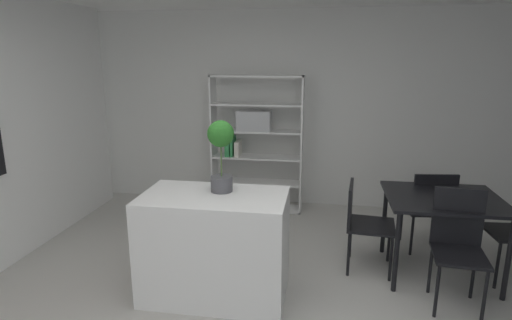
{
  "coord_description": "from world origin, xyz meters",
  "views": [
    {
      "loc": [
        0.5,
        -2.74,
        2.01
      ],
      "look_at": [
        -0.02,
        0.52,
        1.21
      ],
      "focal_mm": 29.25,
      "sensor_mm": 36.0,
      "label": 1
    }
  ],
  "objects_px": {
    "dining_table": "(443,205)",
    "dining_chair_near": "(458,238)",
    "kitchen_island": "(215,245)",
    "potted_plant_on_island": "(221,149)",
    "dining_chair_island_side": "(361,218)",
    "open_bookshelf": "(254,138)",
    "dining_chair_far": "(430,205)"
  },
  "relations": [
    {
      "from": "potted_plant_on_island",
      "to": "kitchen_island",
      "type": "bearing_deg",
      "value": -111.26
    },
    {
      "from": "potted_plant_on_island",
      "to": "dining_chair_island_side",
      "type": "bearing_deg",
      "value": 24.92
    },
    {
      "from": "dining_chair_far",
      "to": "dining_chair_near",
      "type": "bearing_deg",
      "value": 83.55
    },
    {
      "from": "open_bookshelf",
      "to": "dining_chair_far",
      "type": "bearing_deg",
      "value": -26.84
    },
    {
      "from": "dining_table",
      "to": "dining_chair_far",
      "type": "height_order",
      "value": "dining_chair_far"
    },
    {
      "from": "open_bookshelf",
      "to": "dining_table",
      "type": "height_order",
      "value": "open_bookshelf"
    },
    {
      "from": "potted_plant_on_island",
      "to": "dining_chair_near",
      "type": "xyz_separation_m",
      "value": [
        1.97,
        0.1,
        -0.71
      ]
    },
    {
      "from": "kitchen_island",
      "to": "dining_table",
      "type": "relative_size",
      "value": 1.19
    },
    {
      "from": "potted_plant_on_island",
      "to": "dining_table",
      "type": "height_order",
      "value": "potted_plant_on_island"
    },
    {
      "from": "potted_plant_on_island",
      "to": "dining_chair_near",
      "type": "distance_m",
      "value": 2.09
    },
    {
      "from": "dining_chair_near",
      "to": "open_bookshelf",
      "type": "bearing_deg",
      "value": 141.32
    },
    {
      "from": "potted_plant_on_island",
      "to": "dining_chair_island_side",
      "type": "distance_m",
      "value": 1.56
    },
    {
      "from": "kitchen_island",
      "to": "dining_table",
      "type": "bearing_deg",
      "value": 18.6
    },
    {
      "from": "dining_table",
      "to": "dining_chair_far",
      "type": "xyz_separation_m",
      "value": [
        0.01,
        0.47,
        -0.16
      ]
    },
    {
      "from": "potted_plant_on_island",
      "to": "dining_chair_near",
      "type": "height_order",
      "value": "potted_plant_on_island"
    },
    {
      "from": "potted_plant_on_island",
      "to": "dining_chair_far",
      "type": "distance_m",
      "value": 2.35
    },
    {
      "from": "kitchen_island",
      "to": "potted_plant_on_island",
      "type": "xyz_separation_m",
      "value": [
        0.04,
        0.11,
        0.83
      ]
    },
    {
      "from": "kitchen_island",
      "to": "potted_plant_on_island",
      "type": "distance_m",
      "value": 0.83
    },
    {
      "from": "dining_chair_far",
      "to": "dining_chair_near",
      "type": "xyz_separation_m",
      "value": [
        -0.0,
        -0.94,
        0.04
      ]
    },
    {
      "from": "dining_chair_island_side",
      "to": "dining_table",
      "type": "bearing_deg",
      "value": -84.99
    },
    {
      "from": "kitchen_island",
      "to": "dining_chair_near",
      "type": "xyz_separation_m",
      "value": [
        2.01,
        0.21,
        0.12
      ]
    },
    {
      "from": "kitchen_island",
      "to": "dining_chair_near",
      "type": "bearing_deg",
      "value": 5.86
    },
    {
      "from": "potted_plant_on_island",
      "to": "dining_chair_island_side",
      "type": "xyz_separation_m",
      "value": [
        1.23,
        0.57,
        -0.76
      ]
    },
    {
      "from": "dining_table",
      "to": "dining_chair_island_side",
      "type": "xyz_separation_m",
      "value": [
        -0.72,
        0.01,
        -0.17
      ]
    },
    {
      "from": "dining_table",
      "to": "dining_chair_near",
      "type": "distance_m",
      "value": 0.48
    },
    {
      "from": "kitchen_island",
      "to": "open_bookshelf",
      "type": "height_order",
      "value": "open_bookshelf"
    },
    {
      "from": "kitchen_island",
      "to": "dining_chair_far",
      "type": "xyz_separation_m",
      "value": [
        2.01,
        1.14,
        0.07
      ]
    },
    {
      "from": "dining_chair_far",
      "to": "dining_chair_near",
      "type": "height_order",
      "value": "dining_chair_near"
    },
    {
      "from": "open_bookshelf",
      "to": "dining_chair_island_side",
      "type": "relative_size",
      "value": 2.12
    },
    {
      "from": "open_bookshelf",
      "to": "dining_chair_island_side",
      "type": "bearing_deg",
      "value": -49.07
    },
    {
      "from": "open_bookshelf",
      "to": "dining_chair_island_side",
      "type": "distance_m",
      "value": 2.02
    },
    {
      "from": "potted_plant_on_island",
      "to": "dining_chair_near",
      "type": "bearing_deg",
      "value": 2.83
    }
  ]
}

